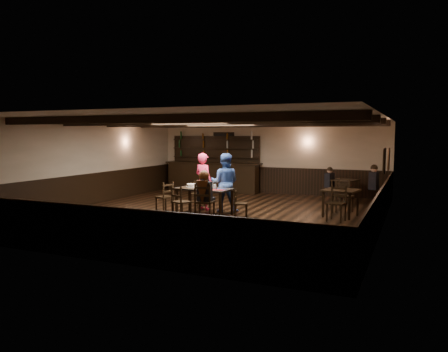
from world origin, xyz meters
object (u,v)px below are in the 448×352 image
at_px(dining_table, 204,191).
at_px(man_blue, 225,183).
at_px(cake, 191,186).
at_px(chair_near_right, 204,199).
at_px(bar_counter, 214,173).
at_px(woman_pink, 204,182).
at_px(chair_near_left, 179,199).

height_order(dining_table, man_blue, man_blue).
distance_m(man_blue, cake, 0.98).
bearing_deg(dining_table, chair_near_right, -64.42).
distance_m(man_blue, bar_counter, 4.85).
height_order(cake, bar_counter, bar_counter).
relative_size(dining_table, woman_pink, 0.96).
distance_m(chair_near_left, woman_pink, 1.61).
height_order(woman_pink, man_blue, man_blue).
bearing_deg(dining_table, bar_counter, 112.17).
xyz_separation_m(chair_near_left, cake, (-0.14, 0.95, 0.27)).
xyz_separation_m(chair_near_right, bar_counter, (-2.40, 5.74, 0.15)).
height_order(woman_pink, bar_counter, bar_counter).
xyz_separation_m(chair_near_left, bar_counter, (-1.66, 5.72, 0.20)).
relative_size(chair_near_right, man_blue, 0.58).
xyz_separation_m(dining_table, chair_near_right, (0.42, -0.88, -0.09)).
xyz_separation_m(chair_near_left, woman_pink, (-0.05, 1.57, 0.32)).
bearing_deg(chair_near_left, bar_counter, 106.19).
distance_m(chair_near_left, bar_counter, 5.96).
bearing_deg(chair_near_right, chair_near_left, 178.64).
relative_size(woman_pink, man_blue, 0.99).
height_order(chair_near_left, chair_near_right, chair_near_right).
bearing_deg(man_blue, cake, 18.25).
height_order(chair_near_right, bar_counter, bar_counter).
bearing_deg(woman_pink, dining_table, 137.11).
bearing_deg(man_blue, bar_counter, -75.32).
bearing_deg(dining_table, cake, 169.09).
height_order(man_blue, bar_counter, bar_counter).
bearing_deg(chair_near_right, cake, 132.40).
distance_m(woman_pink, bar_counter, 4.45).
relative_size(chair_near_left, chair_near_right, 0.91).
bearing_deg(dining_table, man_blue, 59.41).
relative_size(chair_near_right, cake, 3.27).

